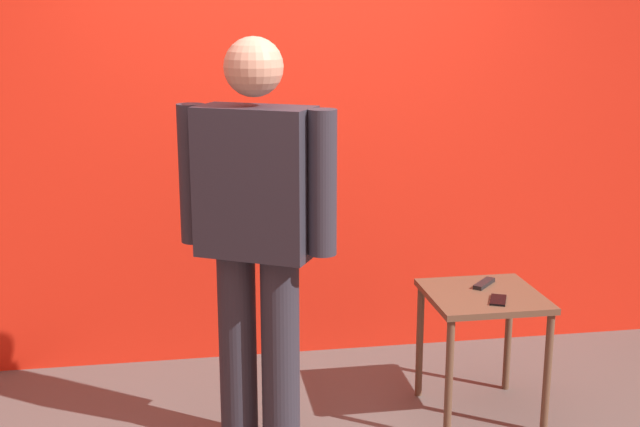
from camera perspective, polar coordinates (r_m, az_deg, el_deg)
name	(u,v)px	position (r m, az deg, el deg)	size (l,w,h in m)	color
back_wall_red	(289,71)	(4.55, -2.14, 9.83)	(4.87, 0.12, 3.23)	red
standing_person	(257,227)	(3.54, -4.39, -0.97)	(0.69, 0.45, 1.83)	#2D2D38
side_table	(483,312)	(4.05, 11.17, -6.71)	(0.53, 0.53, 0.62)	brown
cell_phone	(498,300)	(3.92, 12.20, -5.86)	(0.07, 0.14, 0.01)	black
tv_remote	(484,283)	(4.12, 11.26, -4.76)	(0.04, 0.17, 0.02)	black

